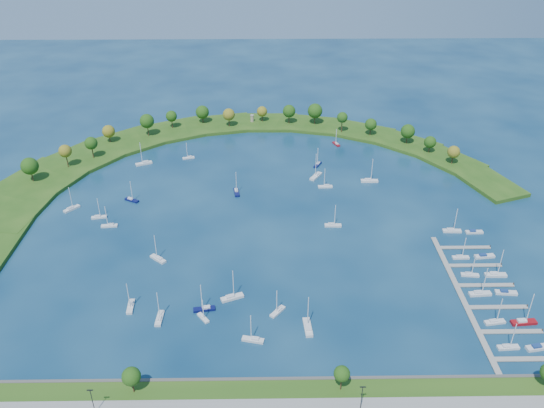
{
  "coord_description": "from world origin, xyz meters",
  "views": [
    {
      "loc": [
        1.64,
        -226.99,
        139.76
      ],
      "look_at": [
        5.0,
        5.0,
        4.0
      ],
      "focal_mm": 36.38,
      "sensor_mm": 36.0,
      "label": 1
    }
  ],
  "objects_px": {
    "moored_boat_13": "(278,311)",
    "docked_boat_11": "(474,232)",
    "moored_boat_1": "(131,306)",
    "docked_boat_7": "(496,274)",
    "moored_boat_5": "(158,258)",
    "moored_boat_21": "(333,225)",
    "moored_boat_18": "(204,308)",
    "moored_boat_6": "(232,297)",
    "harbor_tower": "(252,118)",
    "docked_boat_5": "(506,292)",
    "moored_boat_17": "(144,163)",
    "moored_boat_19": "(99,216)",
    "docked_boat_8": "(461,257)",
    "docked_boat_10": "(452,230)",
    "docked_boat_0": "(508,346)",
    "moored_boat_3": "(316,176)",
    "dock_system": "(480,296)",
    "docked_boat_6": "(470,274)",
    "moored_boat_11": "(109,225)",
    "moored_boat_20": "(236,192)",
    "moored_boat_15": "(71,208)",
    "moored_boat_7": "(336,143)",
    "moored_boat_2": "(159,318)",
    "moored_boat_0": "(253,339)",
    "moored_boat_4": "(318,164)",
    "moored_boat_10": "(325,186)",
    "docked_boat_3": "(524,322)",
    "docked_boat_4": "(480,293)",
    "docked_boat_1": "(538,347)",
    "moored_boat_12": "(132,199)",
    "moored_boat_8": "(308,327)",
    "docked_boat_2": "(495,321)",
    "docked_boat_9": "(484,256)",
    "moored_boat_14": "(189,157)",
    "moored_boat_16": "(369,180)"
  },
  "relations": [
    {
      "from": "moored_boat_11",
      "to": "moored_boat_13",
      "type": "relative_size",
      "value": 1.01
    },
    {
      "from": "docked_boat_8",
      "to": "docked_boat_10",
      "type": "distance_m",
      "value": 20.87
    },
    {
      "from": "moored_boat_11",
      "to": "docked_boat_1",
      "type": "distance_m",
      "value": 185.99
    },
    {
      "from": "moored_boat_2",
      "to": "moored_boat_18",
      "type": "distance_m",
      "value": 16.85
    },
    {
      "from": "moored_boat_18",
      "to": "moored_boat_6",
      "type": "bearing_deg",
      "value": -156.2
    },
    {
      "from": "docked_boat_2",
      "to": "docked_boat_4",
      "type": "relative_size",
      "value": 0.88
    },
    {
      "from": "moored_boat_0",
      "to": "docked_boat_6",
      "type": "relative_size",
      "value": 1.08
    },
    {
      "from": "moored_boat_3",
      "to": "moored_boat_7",
      "type": "xyz_separation_m",
      "value": [
        16.05,
        42.96,
        -0.13
      ]
    },
    {
      "from": "moored_boat_6",
      "to": "moored_boat_19",
      "type": "relative_size",
      "value": 1.24
    },
    {
      "from": "moored_boat_17",
      "to": "docked_boat_7",
      "type": "distance_m",
      "value": 195.1
    },
    {
      "from": "moored_boat_4",
      "to": "moored_boat_20",
      "type": "xyz_separation_m",
      "value": [
        -45.08,
        -31.87,
        0.04
      ]
    },
    {
      "from": "moored_boat_5",
      "to": "moored_boat_21",
      "type": "distance_m",
      "value": 81.88
    },
    {
      "from": "docked_boat_9",
      "to": "moored_boat_14",
      "type": "bearing_deg",
      "value": 137.33
    },
    {
      "from": "moored_boat_21",
      "to": "docked_boat_0",
      "type": "height_order",
      "value": "moored_boat_21"
    },
    {
      "from": "moored_boat_2",
      "to": "moored_boat_3",
      "type": "distance_m",
      "value": 131.59
    },
    {
      "from": "moored_boat_1",
      "to": "docked_boat_7",
      "type": "relative_size",
      "value": 0.92
    },
    {
      "from": "moored_boat_5",
      "to": "docked_boat_6",
      "type": "height_order",
      "value": "moored_boat_5"
    },
    {
      "from": "docked_boat_10",
      "to": "moored_boat_12",
      "type": "bearing_deg",
      "value": 170.92
    },
    {
      "from": "moored_boat_21",
      "to": "moored_boat_4",
      "type": "bearing_deg",
      "value": 93.41
    },
    {
      "from": "docked_boat_4",
      "to": "moored_boat_7",
      "type": "bearing_deg",
      "value": 101.1
    },
    {
      "from": "moored_boat_13",
      "to": "moored_boat_18",
      "type": "xyz_separation_m",
      "value": [
        -27.71,
        1.72,
        0.03
      ]
    },
    {
      "from": "docked_boat_2",
      "to": "docked_boat_7",
      "type": "relative_size",
      "value": 0.87
    },
    {
      "from": "moored_boat_11",
      "to": "moored_boat_18",
      "type": "xyz_separation_m",
      "value": [
        49.94,
        -59.17,
        0.03
      ]
    },
    {
      "from": "dock_system",
      "to": "docked_boat_6",
      "type": "relative_size",
      "value": 7.66
    },
    {
      "from": "moored_boat_13",
      "to": "docked_boat_11",
      "type": "relative_size",
      "value": 1.36
    },
    {
      "from": "moored_boat_15",
      "to": "moored_boat_3",
      "type": "bearing_deg",
      "value": -34.8
    },
    {
      "from": "moored_boat_10",
      "to": "docked_boat_3",
      "type": "relative_size",
      "value": 0.81
    },
    {
      "from": "moored_boat_17",
      "to": "docked_boat_11",
      "type": "distance_m",
      "value": 181.34
    },
    {
      "from": "moored_boat_4",
      "to": "moored_boat_10",
      "type": "distance_m",
      "value": 26.32
    },
    {
      "from": "docked_boat_0",
      "to": "moored_boat_3",
      "type": "bearing_deg",
      "value": 110.12
    },
    {
      "from": "dock_system",
      "to": "docked_boat_6",
      "type": "bearing_deg",
      "value": 88.96
    },
    {
      "from": "moored_boat_19",
      "to": "docked_boat_8",
      "type": "distance_m",
      "value": 167.76
    },
    {
      "from": "docked_boat_0",
      "to": "moored_boat_5",
      "type": "bearing_deg",
      "value": 154.32
    },
    {
      "from": "docked_boat_7",
      "to": "dock_system",
      "type": "bearing_deg",
      "value": -129.33
    },
    {
      "from": "moored_boat_6",
      "to": "moored_boat_8",
      "type": "distance_m",
      "value": 33.03
    },
    {
      "from": "dock_system",
      "to": "docked_boat_4",
      "type": "relative_size",
      "value": 6.37
    },
    {
      "from": "moored_boat_6",
      "to": "dock_system",
      "type": "bearing_deg",
      "value": -22.52
    },
    {
      "from": "moored_boat_6",
      "to": "docked_boat_6",
      "type": "relative_size",
      "value": 1.23
    },
    {
      "from": "moored_boat_17",
      "to": "moored_boat_19",
      "type": "distance_m",
      "value": 59.26
    },
    {
      "from": "moored_boat_15",
      "to": "docked_boat_3",
      "type": "distance_m",
      "value": 207.77
    },
    {
      "from": "moored_boat_10",
      "to": "docked_boat_11",
      "type": "distance_m",
      "value": 78.38
    },
    {
      "from": "moored_boat_20",
      "to": "docked_boat_11",
      "type": "bearing_deg",
      "value": 61.7
    },
    {
      "from": "moored_boat_7",
      "to": "moored_boat_16",
      "type": "distance_m",
      "value": 50.31
    },
    {
      "from": "moored_boat_0",
      "to": "moored_boat_19",
      "type": "relative_size",
      "value": 1.08
    },
    {
      "from": "moored_boat_11",
      "to": "docked_boat_0",
      "type": "distance_m",
      "value": 176.51
    },
    {
      "from": "moored_boat_19",
      "to": "docked_boat_10",
      "type": "bearing_deg",
      "value": -15.74
    },
    {
      "from": "docked_boat_5",
      "to": "docked_boat_9",
      "type": "distance_m",
      "value": 24.29
    },
    {
      "from": "moored_boat_2",
      "to": "moored_boat_3",
      "type": "relative_size",
      "value": 0.84
    },
    {
      "from": "moored_boat_0",
      "to": "moored_boat_6",
      "type": "height_order",
      "value": "moored_boat_6"
    },
    {
      "from": "harbor_tower",
      "to": "docked_boat_5",
      "type": "bearing_deg",
      "value": -59.88
    }
  ]
}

